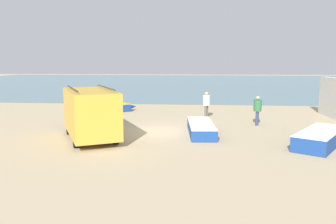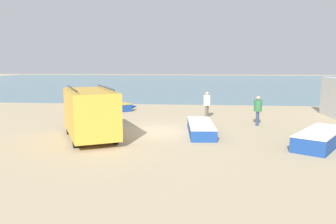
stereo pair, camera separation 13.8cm
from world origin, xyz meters
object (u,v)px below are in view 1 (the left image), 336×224
Objects in this scene: parked_van at (90,112)px; fisherman_0 at (258,108)px; fishing_rowboat_1 at (106,108)px; fishing_rowboat_2 at (322,137)px; fishing_rowboat_0 at (201,127)px; fisherman_1 at (206,102)px.

parked_van is 9.72m from fisherman_0.
fishing_rowboat_2 is (12.45, -8.96, 0.05)m from fishing_rowboat_1.
fisherman_0 reaches higher than fishing_rowboat_1.
fishing_rowboat_0 is at bearing 102.04° from fishing_rowboat_2.
fishing_rowboat_0 is at bearing -82.65° from fishing_rowboat_1.
fishing_rowboat_0 is 5.82m from fishing_rowboat_2.
fishing_rowboat_2 reaches higher than fishing_rowboat_0.
fisherman_1 is at bearing -52.97° from fishing_rowboat_1.
fishing_rowboat_0 is 2.85× the size of fisherman_1.
parked_van reaches higher than fishing_rowboat_2.
parked_van is 3.00× the size of fisherman_0.
fishing_rowboat_2 is at bearing 156.29° from fisherman_1.
fisherman_1 reaches higher than fishing_rowboat_2.
fisherman_0 is at bearing -58.47° from fishing_rowboat_0.
parked_van reaches higher than fisherman_1.
parked_van is at bearing 104.93° from fishing_rowboat_0.
fisherman_0 is (10.38, -4.43, 0.75)m from fishing_rowboat_1.
parked_van is 1.25× the size of fishing_rowboat_1.
fishing_rowboat_2 is at bearing -118.69° from parked_van.
fisherman_1 is (7.45, -1.95, 0.77)m from fishing_rowboat_1.
fishing_rowboat_2 is (10.78, -0.21, -0.96)m from parked_van.
fisherman_1 is at bearing 68.65° from fishing_rowboat_2.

